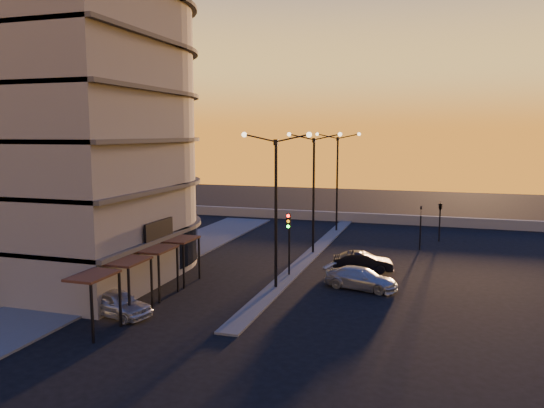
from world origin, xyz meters
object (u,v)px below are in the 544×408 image
at_px(traffic_light_main, 289,234).
at_px(car_sedan, 363,262).
at_px(car_wagon, 361,278).
at_px(streetlamp_mid, 314,183).
at_px(car_hatchback, 116,303).

xyz_separation_m(traffic_light_main, car_sedan, (4.49, 2.80, -2.22)).
xyz_separation_m(car_sedan, car_wagon, (0.47, -4.12, -0.02)).
distance_m(car_sedan, car_wagon, 4.15).
xyz_separation_m(streetlamp_mid, car_sedan, (4.49, -4.33, -4.92)).
relative_size(streetlamp_mid, car_sedan, 2.34).
height_order(traffic_light_main, car_wagon, traffic_light_main).
xyz_separation_m(streetlamp_mid, traffic_light_main, (0.00, -7.13, -2.70)).
bearing_deg(car_wagon, car_hatchback, 139.23).
height_order(streetlamp_mid, car_sedan, streetlamp_mid).
relative_size(traffic_light_main, car_hatchback, 1.04).
bearing_deg(car_sedan, traffic_light_main, 111.09).
height_order(car_sedan, car_wagon, car_sedan).
distance_m(car_hatchback, car_wagon, 14.38).
distance_m(traffic_light_main, car_hatchback, 12.13).
bearing_deg(car_hatchback, car_wagon, -40.04).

